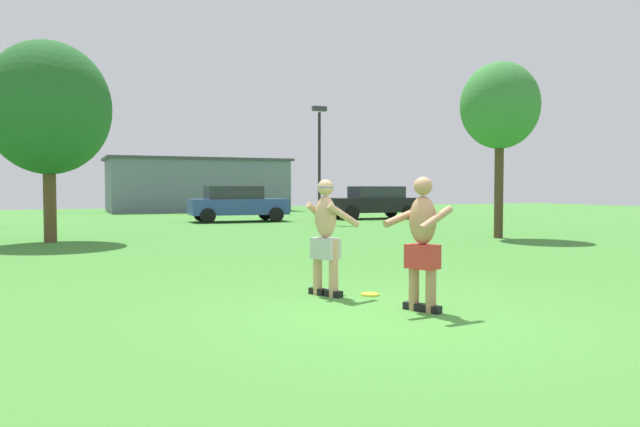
% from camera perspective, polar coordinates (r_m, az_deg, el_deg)
% --- Properties ---
extents(ground_plane, '(80.00, 80.00, 0.00)m').
position_cam_1_polar(ground_plane, '(7.35, 7.01, -9.47)').
color(ground_plane, '#428433').
extents(player_with_cap, '(0.71, 0.71, 1.64)m').
position_cam_1_polar(player_with_cap, '(8.46, 0.55, -1.76)').
color(player_with_cap, black).
rests_on(player_with_cap, ground_plane).
extents(player_in_red, '(0.77, 0.68, 1.65)m').
position_cam_1_polar(player_in_red, '(7.49, 9.61, -2.53)').
color(player_in_red, black).
rests_on(player_in_red, ground_plane).
extents(frisbee, '(0.26, 0.26, 0.03)m').
position_cam_1_polar(frisbee, '(8.62, 4.74, -7.60)').
color(frisbee, yellow).
rests_on(frisbee, ground_plane).
extents(car_black_mid_lot, '(4.35, 2.13, 1.58)m').
position_cam_1_polar(car_black_mid_lot, '(29.69, 5.07, 1.10)').
color(car_black_mid_lot, black).
rests_on(car_black_mid_lot, ground_plane).
extents(car_blue_far_end, '(4.39, 2.20, 1.58)m').
position_cam_1_polar(car_blue_far_end, '(27.22, -7.84, 0.97)').
color(car_blue_far_end, '#2D478C').
rests_on(car_blue_far_end, ground_plane).
extents(lamp_post, '(0.60, 0.24, 4.91)m').
position_cam_1_polar(lamp_post, '(25.48, -0.06, 5.96)').
color(lamp_post, black).
rests_on(lamp_post, ground_plane).
extents(outbuilding_behind_lot, '(11.58, 5.48, 3.41)m').
position_cam_1_polar(outbuilding_behind_lot, '(40.55, -11.47, 2.68)').
color(outbuilding_behind_lot, slate).
rests_on(outbuilding_behind_lot, ground_plane).
extents(tree_right_field, '(3.36, 3.36, 5.54)m').
position_cam_1_polar(tree_right_field, '(18.44, -24.23, 9.02)').
color(tree_right_field, brown).
rests_on(tree_right_field, ground_plane).
extents(tree_behind_players, '(2.34, 2.34, 5.27)m').
position_cam_1_polar(tree_behind_players, '(19.12, 16.57, 9.62)').
color(tree_behind_players, '#4C3823').
rests_on(tree_behind_players, ground_plane).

